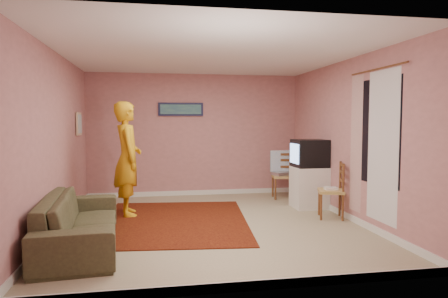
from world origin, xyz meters
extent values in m
plane|color=tan|center=(0.00, 0.00, 0.00)|extent=(5.00, 5.00, 0.00)
cube|color=tan|center=(0.00, 2.50, 1.30)|extent=(4.50, 0.02, 2.60)
cube|color=tan|center=(0.00, -2.50, 1.30)|extent=(4.50, 0.02, 2.60)
cube|color=tan|center=(-2.25, 0.00, 1.30)|extent=(0.02, 5.00, 2.60)
cube|color=tan|center=(2.25, 0.00, 1.30)|extent=(0.02, 5.00, 2.60)
cube|color=white|center=(0.00, 0.00, 2.60)|extent=(4.50, 5.00, 0.02)
cube|color=white|center=(0.00, 2.49, 0.05)|extent=(4.50, 0.02, 0.10)
cube|color=white|center=(0.00, -2.49, 0.05)|extent=(4.50, 0.02, 0.10)
cube|color=white|center=(-2.24, 0.00, 0.05)|extent=(0.02, 5.00, 0.10)
cube|color=white|center=(2.24, 0.00, 0.05)|extent=(0.02, 5.00, 0.10)
cube|color=black|center=(2.24, -0.90, 1.45)|extent=(0.01, 1.10, 1.50)
cube|color=silver|center=(2.23, -1.05, 1.25)|extent=(0.01, 0.75, 2.10)
cube|color=beige|center=(2.21, -0.35, 1.25)|extent=(0.01, 0.35, 2.10)
cylinder|color=brown|center=(2.20, -0.90, 2.32)|extent=(0.02, 1.40, 0.02)
cube|color=#131534|center=(-0.30, 2.47, 1.85)|extent=(0.95, 0.03, 0.28)
cube|color=navy|center=(-0.30, 2.45, 1.85)|extent=(0.86, 0.01, 0.20)
cube|color=#D0B38F|center=(-2.22, 1.60, 1.55)|extent=(0.03, 0.38, 0.42)
cube|color=#B3C1C4|center=(-2.20, 1.60, 1.55)|extent=(0.01, 0.30, 0.34)
cube|color=black|center=(-0.57, 0.26, 0.01)|extent=(2.57, 3.08, 0.02)
cube|color=white|center=(1.95, 0.86, 0.38)|extent=(0.60, 0.54, 0.76)
cube|color=black|center=(1.95, 0.86, 1.01)|extent=(0.58, 0.53, 0.50)
cube|color=#8CB2F2|center=(1.66, 0.86, 1.01)|extent=(0.03, 0.42, 0.36)
cube|color=tan|center=(1.76, 1.82, 0.45)|extent=(0.47, 0.46, 0.05)
cube|color=brown|center=(1.76, 1.82, 0.70)|extent=(0.43, 0.10, 0.48)
cube|color=#AAAAAF|center=(1.76, 1.82, 0.51)|extent=(0.45, 0.37, 0.07)
cube|color=#92C1EF|center=(1.76, 2.01, 0.76)|extent=(0.43, 0.05, 0.45)
cube|color=tan|center=(2.00, 0.05, 0.45)|extent=(0.51, 0.52, 0.05)
cube|color=brown|center=(2.00, 0.05, 0.69)|extent=(0.17, 0.41, 0.48)
cube|color=white|center=(2.00, 0.05, 0.49)|extent=(0.22, 0.17, 0.04)
imported|color=#4D4D2F|center=(-1.80, -0.82, 0.33)|extent=(1.08, 2.32, 0.66)
imported|color=gold|center=(-1.31, 0.83, 0.96)|extent=(0.57, 0.77, 1.93)
camera|label=1|loc=(-0.85, -6.05, 1.60)|focal=32.00mm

